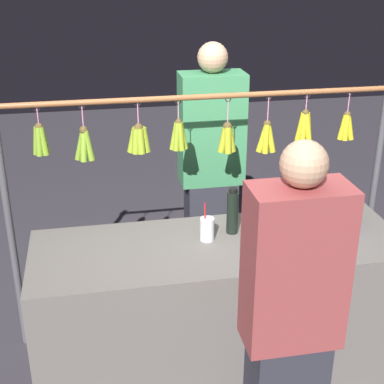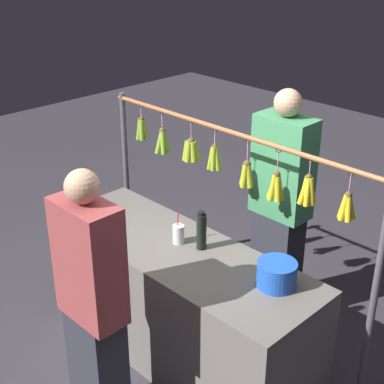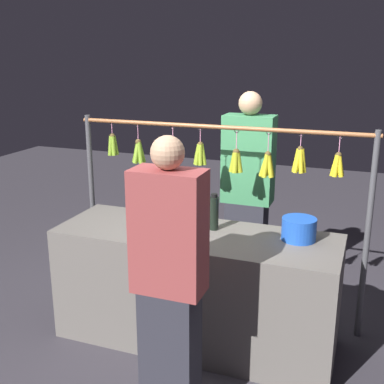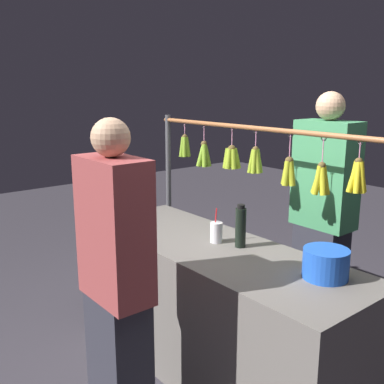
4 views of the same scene
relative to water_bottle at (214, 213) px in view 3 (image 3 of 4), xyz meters
name	(u,v)px [view 3 (image 3 of 4)]	position (x,y,z in m)	size (l,w,h in m)	color
ground_plane	(196,338)	(0.10, 0.11, -0.97)	(12.00, 12.00, 0.00)	#38343C
market_counter	(196,287)	(0.10, 0.11, -0.55)	(2.01, 0.69, 0.85)	#66605B
display_rack	(215,174)	(0.11, -0.36, 0.19)	(2.33, 0.14, 1.57)	#4C4C51
water_bottle	(214,213)	(0.00, 0.00, 0.00)	(0.07, 0.07, 0.27)	black
blue_bucket	(299,229)	(-0.60, -0.01, -0.05)	(0.23, 0.23, 0.15)	blue
drink_cup	(191,221)	(0.15, 0.06, -0.06)	(0.08, 0.08, 0.22)	silver
vendor_person	(247,198)	(-0.05, -0.76, -0.10)	(0.42, 0.23, 1.77)	#2D2D38
customer_person	(169,285)	(-0.02, 0.87, -0.15)	(0.40, 0.21, 1.67)	#2D2D38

